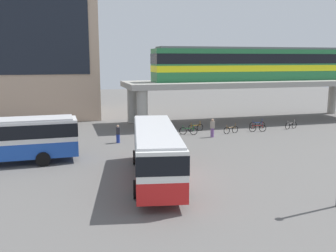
% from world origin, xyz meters
% --- Properties ---
extents(ground_plane, '(120.00, 120.00, 0.00)m').
position_xyz_m(ground_plane, '(0.00, 10.00, 0.00)').
color(ground_plane, '#605E5B').
extents(station_building, '(22.96, 14.69, 20.68)m').
position_xyz_m(station_building, '(-13.36, 30.45, 10.34)').
color(station_building, tan).
rests_on(station_building, ground_plane).
extents(elevated_platform, '(29.99, 7.34, 4.82)m').
position_xyz_m(elevated_platform, '(15.29, 18.17, 4.20)').
color(elevated_platform, '#9E9B93').
rests_on(elevated_platform, ground_plane).
extents(train, '(25.89, 2.96, 3.84)m').
position_xyz_m(train, '(16.34, 18.17, 6.79)').
color(train, '#26723F').
rests_on(train, elevated_platform).
extents(bus_main, '(4.50, 11.32, 3.22)m').
position_xyz_m(bus_main, '(-0.97, -0.22, 1.99)').
color(bus_main, red).
rests_on(bus_main, ground_plane).
extents(bicycle_brown, '(1.76, 0.47, 1.04)m').
position_xyz_m(bicycle_brown, '(9.77, 11.84, 0.36)').
color(bicycle_brown, black).
rests_on(bicycle_brown, ground_plane).
extents(bicycle_silver, '(1.73, 0.58, 1.04)m').
position_xyz_m(bicycle_silver, '(17.00, 12.40, 0.36)').
color(bicycle_silver, black).
rests_on(bicycle_silver, ground_plane).
extents(bicycle_blue, '(1.79, 0.18, 1.04)m').
position_xyz_m(bicycle_blue, '(13.67, 13.59, 0.36)').
color(bicycle_blue, black).
rests_on(bicycle_blue, ground_plane).
extents(bicycle_red, '(1.77, 0.42, 1.04)m').
position_xyz_m(bicycle_red, '(12.81, 11.97, 0.36)').
color(bicycle_red, black).
rests_on(bicycle_red, ground_plane).
extents(bicycle_orange, '(1.78, 0.34, 1.04)m').
position_xyz_m(bicycle_orange, '(6.75, 13.88, 0.36)').
color(bicycle_orange, black).
rests_on(bicycle_orange, ground_plane).
extents(bicycle_green, '(1.66, 0.78, 1.04)m').
position_xyz_m(bicycle_green, '(5.48, 12.47, 0.36)').
color(bicycle_green, black).
rests_on(bicycle_green, ground_plane).
extents(pedestrian_waiting_near_stop, '(0.32, 0.42, 1.60)m').
position_xyz_m(pedestrian_waiting_near_stop, '(-1.71, 10.66, 0.75)').
color(pedestrian_waiting_near_stop, navy).
rests_on(pedestrian_waiting_near_stop, ground_plane).
extents(pedestrian_walking_across, '(0.41, 0.32, 1.76)m').
position_xyz_m(pedestrian_walking_across, '(7.28, 10.68, 0.83)').
color(pedestrian_walking_across, '#724C8C').
rests_on(pedestrian_walking_across, ground_plane).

